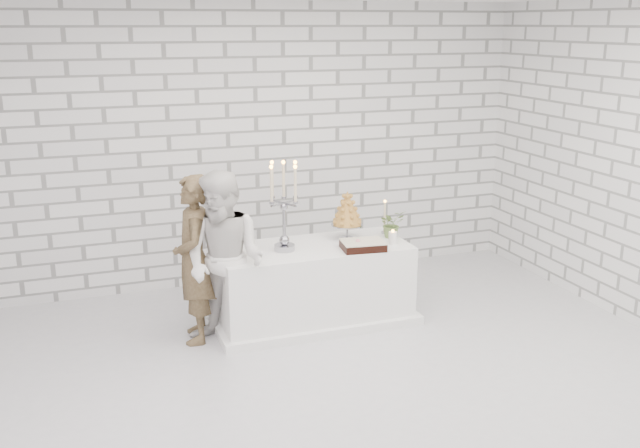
{
  "coord_description": "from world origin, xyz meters",
  "views": [
    {
      "loc": [
        -1.96,
        -4.93,
        2.77
      ],
      "look_at": [
        0.13,
        0.84,
        1.05
      ],
      "focal_mm": 40.33,
      "sensor_mm": 36.0,
      "label": 1
    }
  ],
  "objects": [
    {
      "name": "extra_taper",
      "position": [
        0.98,
        1.31,
        0.91
      ],
      "size": [
        0.07,
        0.07,
        0.32
      ],
      "primitive_type": "cylinder",
      "rotation": [
        0.0,
        0.0,
        0.1
      ],
      "color": "beige",
      "rests_on": "cake_table"
    },
    {
      "name": "wall_back",
      "position": [
        0.0,
        2.5,
        1.5
      ],
      "size": [
        6.0,
        0.01,
        3.0
      ],
      "primitive_type": "cube",
      "color": "white",
      "rests_on": "ground"
    },
    {
      "name": "croquembouche",
      "position": [
        0.55,
        1.25,
        0.99
      ],
      "size": [
        0.32,
        0.32,
        0.48
      ],
      "primitive_type": null,
      "rotation": [
        0.0,
        0.0,
        -0.04
      ],
      "color": "#9E6824",
      "rests_on": "cake_table"
    },
    {
      "name": "chocolate_cake",
      "position": [
        0.57,
        0.9,
        0.79
      ],
      "size": [
        0.42,
        0.32,
        0.08
      ],
      "primitive_type": "cube",
      "rotation": [
        0.0,
        0.0,
        -0.12
      ],
      "color": "black",
      "rests_on": "cake_table"
    },
    {
      "name": "groom",
      "position": [
        -0.96,
        1.11,
        0.76
      ],
      "size": [
        0.44,
        0.6,
        1.52
      ],
      "primitive_type": "imported",
      "rotation": [
        0.0,
        0.0,
        -1.71
      ],
      "color": "#493821",
      "rests_on": "ground"
    },
    {
      "name": "pillar_candle",
      "position": [
        0.9,
        0.95,
        0.81
      ],
      "size": [
        0.1,
        0.1,
        0.12
      ],
      "primitive_type": "cylinder",
      "rotation": [
        0.0,
        0.0,
        0.32
      ],
      "color": "white",
      "rests_on": "cake_table"
    },
    {
      "name": "candelabra",
      "position": [
        -0.12,
        1.12,
        1.17
      ],
      "size": [
        0.43,
        0.43,
        0.84
      ],
      "primitive_type": null,
      "rotation": [
        0.0,
        0.0,
        -0.31
      ],
      "color": "#92929C",
      "rests_on": "cake_table"
    },
    {
      "name": "ground",
      "position": [
        0.0,
        0.0,
        0.0
      ],
      "size": [
        6.0,
        5.0,
        0.01
      ],
      "primitive_type": "cube",
      "color": "silver",
      "rests_on": "ground"
    },
    {
      "name": "bride",
      "position": [
        -0.73,
        0.88,
        0.79
      ],
      "size": [
        0.97,
        0.96,
        1.58
      ],
      "primitive_type": "imported",
      "rotation": [
        0.0,
        0.0,
        -0.77
      ],
      "color": "white",
      "rests_on": "ground"
    },
    {
      "name": "cake_table",
      "position": [
        0.16,
        1.14,
        0.38
      ],
      "size": [
        1.8,
        0.8,
        0.75
      ],
      "primitive_type": "cube",
      "color": "white",
      "rests_on": "ground"
    },
    {
      "name": "wall_front",
      "position": [
        0.0,
        -2.5,
        1.5
      ],
      "size": [
        6.0,
        0.01,
        3.0
      ],
      "primitive_type": "cube",
      "color": "white",
      "rests_on": "ground"
    },
    {
      "name": "flowers",
      "position": [
        0.98,
        1.16,
        0.89
      ],
      "size": [
        0.27,
        0.24,
        0.27
      ],
      "primitive_type": "imported",
      "rotation": [
        0.0,
        0.0,
        0.12
      ],
      "color": "#46733F",
      "rests_on": "cake_table"
    }
  ]
}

